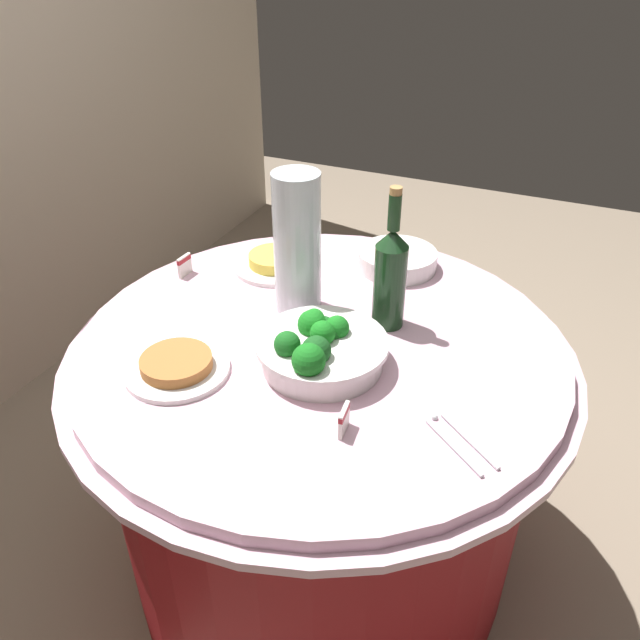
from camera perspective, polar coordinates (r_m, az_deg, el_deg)
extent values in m
plane|color=gray|center=(1.96, 0.00, -19.80)|extent=(6.00, 6.00, 0.00)
cylinder|color=maroon|center=(1.69, 0.00, -12.73)|extent=(1.01, 1.01, 0.69)
cylinder|color=#E0B2C6|center=(1.46, 0.00, -2.96)|extent=(1.16, 1.16, 0.02)
cylinder|color=#E0B2C6|center=(1.45, 0.00, -2.16)|extent=(1.10, 1.10, 0.03)
cylinder|color=white|center=(1.35, 0.19, -3.13)|extent=(0.26, 0.26, 0.05)
cylinder|color=white|center=(1.33, 0.19, -2.05)|extent=(0.28, 0.28, 0.01)
sphere|color=#19731E|center=(1.35, -0.37, -0.70)|extent=(0.05, 0.05, 0.05)
sphere|color=#195B1E|center=(1.36, 0.40, -0.48)|extent=(0.04, 0.04, 0.04)
sphere|color=#19621E|center=(1.29, -2.95, -2.19)|extent=(0.06, 0.06, 0.06)
sphere|color=#197D1E|center=(1.32, 0.24, -1.20)|extent=(0.05, 0.05, 0.05)
sphere|color=#197A1E|center=(1.35, -0.70, -0.38)|extent=(0.06, 0.06, 0.06)
sphere|color=#19641E|center=(1.34, 1.11, -1.02)|extent=(0.05, 0.05, 0.05)
sphere|color=#19781E|center=(1.34, 1.52, -0.70)|extent=(0.05, 0.05, 0.05)
sphere|color=#19841E|center=(1.38, -0.51, 0.12)|extent=(0.04, 0.04, 0.04)
sphere|color=#19541E|center=(1.27, -0.35, -2.75)|extent=(0.06, 0.06, 0.06)
sphere|color=#19751E|center=(1.23, -1.03, -3.61)|extent=(0.07, 0.07, 0.07)
cylinder|color=white|center=(1.74, 6.90, 4.79)|extent=(0.21, 0.21, 0.01)
cylinder|color=white|center=(1.73, 6.92, 5.09)|extent=(0.21, 0.21, 0.01)
cylinder|color=white|center=(1.73, 6.94, 5.38)|extent=(0.21, 0.21, 0.01)
cylinder|color=white|center=(1.72, 6.97, 5.67)|extent=(0.21, 0.21, 0.01)
cylinder|color=white|center=(1.72, 6.99, 5.97)|extent=(0.21, 0.21, 0.01)
cylinder|color=#183A1C|center=(1.45, 6.24, 3.00)|extent=(0.07, 0.07, 0.20)
cone|color=#183A1C|center=(1.39, 6.53, 7.29)|extent=(0.07, 0.07, 0.04)
cylinder|color=#183A1C|center=(1.37, 6.69, 9.56)|extent=(0.03, 0.03, 0.08)
cylinder|color=#B2844C|center=(1.35, 6.82, 11.43)|extent=(0.03, 0.03, 0.02)
cylinder|color=silver|center=(1.47, -2.05, 6.79)|extent=(0.11, 0.11, 0.34)
sphere|color=#E5B26B|center=(1.55, -1.62, 2.78)|extent=(0.06, 0.06, 0.06)
sphere|color=#E5B26B|center=(1.53, -2.74, 2.37)|extent=(0.06, 0.06, 0.06)
sphere|color=#E5B26B|center=(1.52, -1.51, 2.09)|extent=(0.06, 0.06, 0.06)
sphere|color=#72C64C|center=(1.52, -2.12, 4.54)|extent=(0.06, 0.06, 0.06)
sphere|color=#72C64C|center=(1.49, -2.63, 3.91)|extent=(0.06, 0.06, 0.06)
sphere|color=#72C64C|center=(1.50, -1.25, 4.03)|extent=(0.06, 0.06, 0.06)
sphere|color=red|center=(1.49, -2.59, 6.22)|extent=(0.06, 0.06, 0.06)
sphere|color=red|center=(1.46, -2.28, 5.60)|extent=(0.06, 0.06, 0.06)
sphere|color=red|center=(1.48, -1.24, 6.06)|extent=(0.06, 0.06, 0.06)
sphere|color=#E5B26B|center=(1.46, -2.89, 7.89)|extent=(0.06, 0.06, 0.06)
sphere|color=#E5B26B|center=(1.44, -1.83, 7.50)|extent=(0.06, 0.06, 0.06)
sphere|color=#E5B26B|center=(1.47, -1.52, 8.10)|extent=(0.06, 0.06, 0.06)
cylinder|color=silver|center=(1.21, 13.22, -10.45)|extent=(0.11, 0.13, 0.01)
cylinder|color=silver|center=(1.19, 11.86, -11.06)|extent=(0.11, 0.13, 0.01)
sphere|color=silver|center=(1.24, 10.24, -8.57)|extent=(0.01, 0.01, 0.01)
cylinder|color=white|center=(1.37, -12.66, -4.35)|extent=(0.22, 0.22, 0.01)
cylinder|color=#B77038|center=(1.36, -12.75, -3.73)|extent=(0.15, 0.15, 0.02)
cylinder|color=white|center=(1.73, -4.07, 4.85)|extent=(0.22, 0.22, 0.01)
cylinder|color=#F2D14C|center=(1.72, -4.10, 5.47)|extent=(0.14, 0.14, 0.03)
cube|color=white|center=(1.72, -12.03, 4.79)|extent=(0.05, 0.01, 0.05)
cube|color=maroon|center=(1.71, -12.09, 5.31)|extent=(0.05, 0.01, 0.01)
cube|color=white|center=(1.18, 2.15, -8.96)|extent=(0.05, 0.01, 0.05)
cube|color=maroon|center=(1.17, 2.17, -8.32)|extent=(0.05, 0.01, 0.01)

